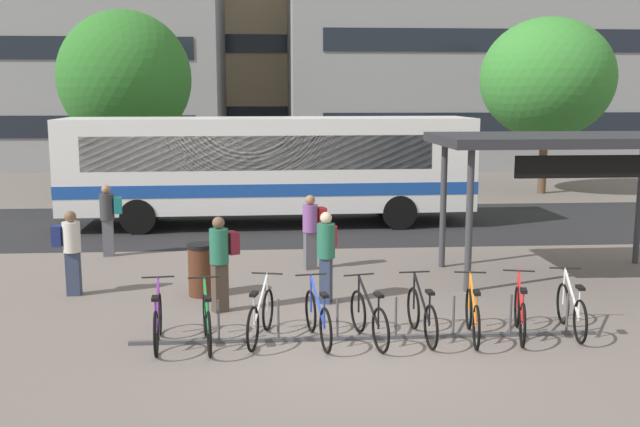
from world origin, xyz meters
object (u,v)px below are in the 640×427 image
(parked_bicycle_purple_0, at_px, (158,322))
(commuter_maroon_pack_0, at_px, (221,257))
(commuter_red_pack_4, at_px, (326,250))
(commuter_navy_pack_2, at_px, (70,247))
(parked_bicycle_orange_6, at_px, (473,316))
(parked_bicycle_red_7, at_px, (520,314))
(parked_bicycle_black_5, at_px, (422,315))
(parked_bicycle_black_4, at_px, (369,319))
(parked_bicycle_green_1, at_px, (207,322))
(parked_bicycle_blue_3, at_px, (318,318))
(street_tree_1, at_px, (125,78))
(commuter_red_pack_3, at_px, (312,227))
(trash_bin, at_px, (202,270))
(parked_bicycle_silver_2, at_px, (261,317))
(commuter_teal_pack_1, at_px, (109,215))
(parked_bicycle_white_8, at_px, (571,310))
(transit_shelter, at_px, (565,145))
(street_tree_0, at_px, (547,79))
(city_bus, at_px, (271,166))

(parked_bicycle_purple_0, xyz_separation_m, commuter_maroon_pack_0, (0.88, 1.77, 0.62))
(commuter_red_pack_4, bearing_deg, commuter_navy_pack_2, -81.98)
(parked_bicycle_orange_6, distance_m, parked_bicycle_red_7, 0.80)
(parked_bicycle_black_5, xyz_separation_m, parked_bicycle_orange_6, (0.81, -0.08, 0.00))
(parked_bicycle_purple_0, height_order, parked_bicycle_black_4, same)
(parked_bicycle_red_7, relative_size, commuter_maroon_pack_0, 0.96)
(parked_bicycle_green_1, bearing_deg, parked_bicycle_black_4, -98.07)
(parked_bicycle_blue_3, relative_size, commuter_maroon_pack_0, 0.98)
(parked_bicycle_orange_6, height_order, street_tree_1, street_tree_1)
(commuter_red_pack_3, xyz_separation_m, trash_bin, (-2.27, -2.02, -0.45))
(parked_bicycle_silver_2, relative_size, commuter_teal_pack_1, 0.97)
(parked_bicycle_white_8, bearing_deg, parked_bicycle_orange_6, 103.27)
(parked_bicycle_red_7, bearing_deg, parked_bicycle_black_4, 106.21)
(parked_bicycle_green_1, height_order, commuter_teal_pack_1, commuter_teal_pack_1)
(parked_bicycle_blue_3, height_order, parked_bicycle_red_7, same)
(parked_bicycle_black_4, xyz_separation_m, parked_bicycle_black_5, (0.87, 0.11, 0.00))
(parked_bicycle_blue_3, height_order, commuter_navy_pack_2, commuter_navy_pack_2)
(parked_bicycle_silver_2, distance_m, commuter_navy_pack_2, 4.76)
(parked_bicycle_purple_0, xyz_separation_m, street_tree_1, (-3.69, 17.64, 4.09))
(transit_shelter, relative_size, street_tree_1, 0.77)
(parked_bicycle_silver_2, distance_m, commuter_red_pack_3, 4.90)
(parked_bicycle_black_4, relative_size, transit_shelter, 0.31)
(commuter_teal_pack_1, height_order, commuter_red_pack_4, commuter_teal_pack_1)
(transit_shelter, distance_m, commuter_navy_pack_2, 10.29)
(parked_bicycle_blue_3, distance_m, commuter_teal_pack_1, 8.04)
(parked_bicycle_blue_3, bearing_deg, parked_bicycle_silver_2, 72.04)
(parked_bicycle_green_1, relative_size, commuter_red_pack_3, 1.02)
(commuter_maroon_pack_0, relative_size, street_tree_0, 0.26)
(parked_bicycle_white_8, distance_m, transit_shelter, 4.60)
(parked_bicycle_blue_3, relative_size, parked_bicycle_black_5, 0.99)
(commuter_navy_pack_2, relative_size, trash_bin, 1.63)
(parked_bicycle_blue_3, xyz_separation_m, street_tree_0, (10.03, 16.83, 4.09))
(parked_bicycle_purple_0, bearing_deg, transit_shelter, -69.84)
(parked_bicycle_black_5, xyz_separation_m, street_tree_0, (8.35, 16.78, 4.09))
(parked_bicycle_orange_6, xyz_separation_m, commuter_navy_pack_2, (-7.11, 3.08, 0.58))
(parked_bicycle_purple_0, xyz_separation_m, commuter_red_pack_3, (2.70, 4.87, 0.59))
(city_bus, distance_m, commuter_red_pack_4, 8.46)
(city_bus, relative_size, parked_bicycle_white_8, 7.05)
(parked_bicycle_silver_2, height_order, commuter_red_pack_3, commuter_red_pack_3)
(commuter_red_pack_3, bearing_deg, street_tree_0, -144.52)
(commuter_maroon_pack_0, distance_m, commuter_red_pack_4, 1.99)
(parked_bicycle_black_4, height_order, street_tree_0, street_tree_0)
(parked_bicycle_silver_2, bearing_deg, parked_bicycle_white_8, -76.94)
(parked_bicycle_orange_6, xyz_separation_m, commuter_red_pack_4, (-2.18, 2.25, 0.62))
(parked_bicycle_orange_6, xyz_separation_m, commuter_maroon_pack_0, (-4.11, 1.80, 0.62))
(parked_bicycle_purple_0, xyz_separation_m, parked_bicycle_orange_6, (5.00, -0.04, 0.00))
(parked_bicycle_green_1, bearing_deg, parked_bicycle_white_8, -96.16)
(parked_bicycle_purple_0, relative_size, street_tree_1, 0.24)
(parked_bicycle_purple_0, height_order, parked_bicycle_green_1, same)
(commuter_maroon_pack_0, bearing_deg, parked_bicycle_white_8, 134.28)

